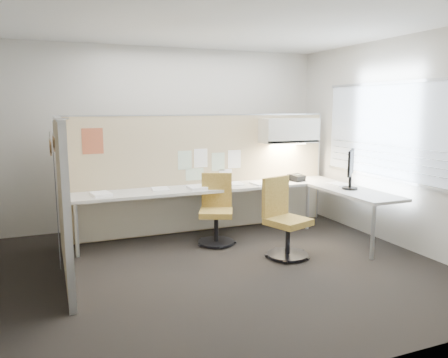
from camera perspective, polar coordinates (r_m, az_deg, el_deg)
name	(u,v)px	position (r m, az deg, el deg)	size (l,w,h in m)	color
floor	(205,270)	(5.22, -2.47, -11.77)	(5.50, 4.50, 0.01)	black
ceiling	(203,19)	(4.95, -2.72, 20.15)	(5.50, 4.50, 0.01)	white
wall_back	(157,137)	(7.05, -8.77, 5.40)	(5.50, 0.02, 2.80)	beige
wall_front	(321,182)	(2.89, 12.55, -0.42)	(5.50, 0.02, 2.80)	beige
wall_right	(396,143)	(6.36, 21.52, 4.43)	(0.02, 4.50, 2.80)	beige
window_pane	(395,132)	(6.33, 21.43, 5.78)	(0.01, 2.80, 1.30)	#A5B1C0
partition_back	(203,174)	(6.64, -2.72, 0.70)	(4.10, 0.06, 1.75)	tan
partition_left	(63,198)	(5.19, -20.30, -2.36)	(0.06, 2.20, 1.75)	tan
desk	(239,195)	(6.39, 1.94, -2.13)	(4.00, 2.07, 0.73)	beige
overhead_bin	(289,131)	(6.95, 8.44, 6.27)	(0.90, 0.36, 0.38)	beige
task_light_strip	(288,144)	(6.97, 8.40, 4.54)	(0.60, 0.06, 0.02)	#FFEABF
pinned_papers	(209,163)	(6.61, -1.98, 2.05)	(1.01, 0.00, 0.47)	#8CBF8C
poster	(93,141)	(6.20, -16.79, 4.76)	(0.28, 0.00, 0.35)	#FF5720
chair_left	(216,212)	(6.07, -1.01, -4.28)	(0.59, 0.60, 0.95)	black
chair_right	(284,221)	(5.58, 7.81, -5.40)	(0.58, 0.60, 0.99)	black
monitor	(351,167)	(6.37, 16.22, 1.53)	(0.39, 0.40, 0.55)	black
phone	(297,178)	(6.92, 9.51, 0.16)	(0.25, 0.24, 0.12)	black
stapler	(275,180)	(6.84, 6.71, -0.11)	(0.14, 0.04, 0.05)	black
tape_dispenser	(286,179)	(6.88, 8.05, -0.05)	(0.10, 0.06, 0.06)	black
coat_hook	(53,159)	(4.28, -21.40, 2.46)	(0.18, 0.47, 1.40)	silver
paper_stack_0	(101,194)	(5.95, -15.81, -1.91)	(0.23, 0.30, 0.04)	white
paper_stack_1	(160,189)	(6.20, -8.34, -1.30)	(0.23, 0.30, 0.02)	white
paper_stack_2	(197,188)	(6.18, -3.59, -1.14)	(0.23, 0.30, 0.04)	white
paper_stack_3	(235,184)	(6.56, 1.42, -0.61)	(0.23, 0.30, 0.02)	white
paper_stack_4	(261,184)	(6.57, 4.80, -0.61)	(0.23, 0.30, 0.02)	white
paper_stack_5	(338,184)	(6.74, 14.65, -0.64)	(0.23, 0.30, 0.02)	white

